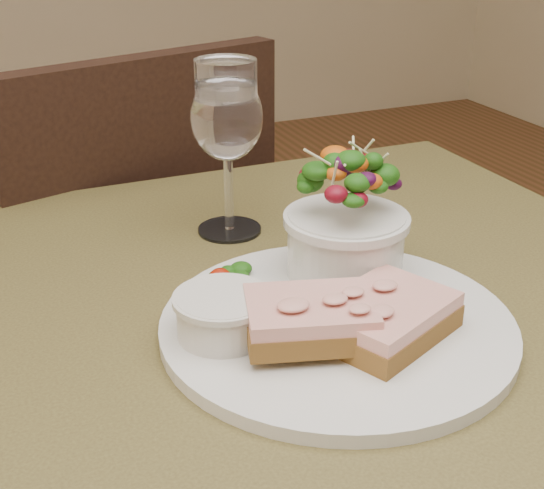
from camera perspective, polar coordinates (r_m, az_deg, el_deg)
name	(u,v)px	position (r m, az deg, el deg)	size (l,w,h in m)	color
cafe_table	(300,413)	(0.73, 2.16, -12.57)	(0.80, 0.80, 0.75)	#40361B
chair_far	(115,386)	(1.40, -11.72, -10.37)	(0.52, 0.52, 0.90)	black
dinner_plate	(337,326)	(0.65, 4.93, -6.10)	(0.30, 0.30, 0.01)	silver
sandwich_front	(385,317)	(0.63, 8.51, -5.44)	(0.13, 0.12, 0.03)	#542F16
sandwich_back	(310,318)	(0.60, 2.87, -5.57)	(0.12, 0.10, 0.03)	#542F16
ramekin	(223,313)	(0.62, -3.71, -5.18)	(0.08, 0.08, 0.04)	silver
salad_bowl	(347,216)	(0.70, 5.64, 2.13)	(0.11, 0.11, 0.13)	silver
garnish	(228,278)	(0.70, -3.36, -2.53)	(0.05, 0.04, 0.02)	#093309
wine_glass	(227,123)	(0.80, -3.42, 9.12)	(0.08, 0.08, 0.18)	white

